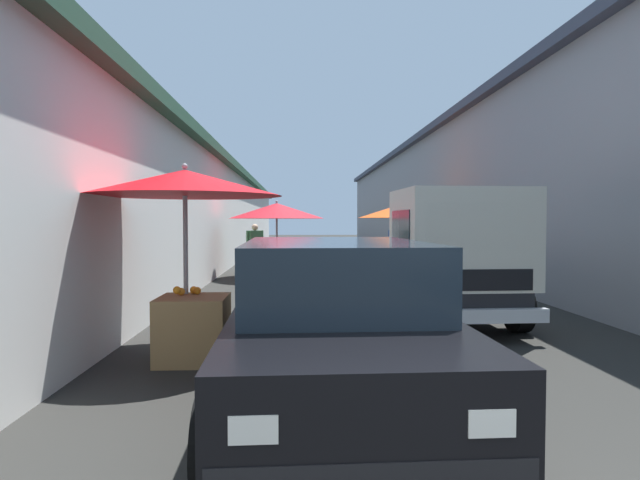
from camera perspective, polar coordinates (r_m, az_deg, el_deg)
ground at (r=15.11m, az=2.37°, el=-4.06°), size 90.00×90.00×0.00m
building_left_whitewash at (r=18.17m, az=-21.14°, el=2.65°), size 49.80×7.50×3.66m
building_right_concrete at (r=19.16m, az=23.45°, el=4.63°), size 49.80×7.50×5.03m
fruit_stall_near_right at (r=14.81m, az=-4.65°, el=2.31°), size 2.71×2.71×2.21m
fruit_stall_near_left at (r=15.87m, az=8.90°, el=2.55°), size 2.62×2.62×2.21m
fruit_stall_far_right at (r=6.33m, az=-14.45°, el=2.93°), size 2.31×2.31×2.31m
hatchback_car at (r=4.55m, az=1.65°, el=-9.18°), size 3.95×2.00×1.45m
delivery_truck at (r=8.40m, az=13.59°, el=-1.96°), size 4.98×2.10×2.08m
vendor_by_crates at (r=12.55m, az=8.54°, el=-1.04°), size 0.57×0.41×1.63m
vendor_in_shade at (r=16.59m, az=-7.17°, el=-0.51°), size 0.42×0.52×1.53m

